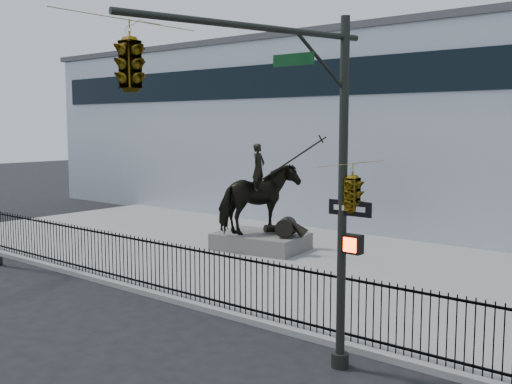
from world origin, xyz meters
The scene contains 7 objects.
ground centered at (0.00, 0.00, 0.00)m, with size 120.00×120.00×0.00m, color black.
plaza centered at (0.00, 7.00, 0.07)m, with size 30.00×12.00×0.15m, color gray.
building centered at (0.00, 20.00, 4.50)m, with size 44.00×14.00×9.00m, color silver.
picket_fence centered at (0.00, 1.25, 0.90)m, with size 22.10×0.10×1.50m.
statue_plinth centered at (-1.07, 7.63, 0.46)m, with size 3.33×2.29×0.62m, color #5A5752.
equestrian_statue centered at (-1.01, 7.64, 2.08)m, with size 4.23×2.93×3.62m.
traffic_signal_right centered at (6.47, -2.00, 4.85)m, with size 2.17×6.86×7.00m.
Camera 1 is at (13.12, -9.96, 4.93)m, focal length 42.00 mm.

